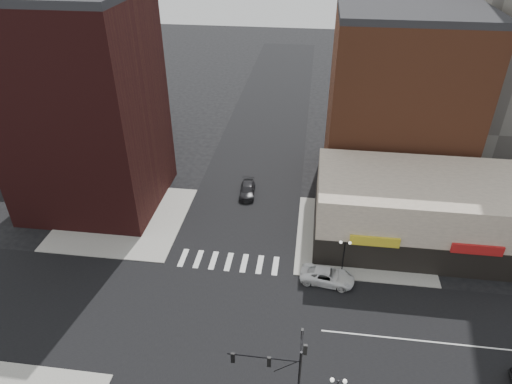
# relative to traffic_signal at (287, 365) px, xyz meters

# --- Properties ---
(ground) EXTENTS (240.00, 240.00, 0.00)m
(ground) POSITION_rel_traffic_signal_xyz_m (-7.24, 7.83, -4.96)
(ground) COLOR black
(ground) RESTS_ON ground
(road_ew) EXTENTS (200.00, 14.00, 0.02)m
(road_ew) POSITION_rel_traffic_signal_xyz_m (-7.24, 7.83, -4.95)
(road_ew) COLOR black
(road_ew) RESTS_ON ground
(road_ns) EXTENTS (14.00, 200.00, 0.02)m
(road_ns) POSITION_rel_traffic_signal_xyz_m (-7.24, 7.83, -4.95)
(road_ns) COLOR black
(road_ns) RESTS_ON ground
(sidewalk_nw) EXTENTS (15.00, 15.00, 0.12)m
(sidewalk_nw) POSITION_rel_traffic_signal_xyz_m (-21.74, 22.33, -4.90)
(sidewalk_nw) COLOR gray
(sidewalk_nw) RESTS_ON ground
(sidewalk_ne) EXTENTS (15.00, 15.00, 0.12)m
(sidewalk_ne) POSITION_rel_traffic_signal_xyz_m (7.26, 22.33, -4.90)
(sidewalk_ne) COLOR gray
(sidewalk_ne) RESTS_ON ground
(building_nw) EXTENTS (16.00, 15.00, 25.00)m
(building_nw) POSITION_rel_traffic_signal_xyz_m (-26.24, 26.33, 7.54)
(building_nw) COLOR #361111
(building_nw) RESTS_ON ground
(building_nw_low) EXTENTS (20.00, 18.00, 12.00)m
(building_nw_low) POSITION_rel_traffic_signal_xyz_m (-39.24, 41.83, 1.04)
(building_nw_low) COLOR #361111
(building_nw_low) RESTS_ON ground
(building_ne_midrise) EXTENTS (18.00, 15.00, 22.00)m
(building_ne_midrise) POSITION_rel_traffic_signal_xyz_m (11.76, 37.33, 6.04)
(building_ne_midrise) COLOR brown
(building_ne_midrise) RESTS_ON ground
(building_ne_row) EXTENTS (24.20, 12.20, 8.00)m
(building_ne_row) POSITION_rel_traffic_signal_xyz_m (13.76, 22.83, -1.66)
(building_ne_row) COLOR beige
(building_ne_row) RESTS_ON ground
(traffic_signal) EXTENTS (5.59, 3.09, 7.77)m
(traffic_signal) POSITION_rel_traffic_signal_xyz_m (0.00, 0.00, 0.00)
(traffic_signal) COLOR black
(traffic_signal) RESTS_ON ground
(street_lamp_ne) EXTENTS (1.22, 0.32, 4.16)m
(street_lamp_ne) POSITION_rel_traffic_signal_xyz_m (4.76, 15.83, -1.67)
(street_lamp_ne) COLOR black
(street_lamp_ne) RESTS_ON sidewalk_ne
(white_suv) EXTENTS (5.79, 3.20, 1.53)m
(white_suv) POSITION_rel_traffic_signal_xyz_m (3.23, 14.33, -4.20)
(white_suv) COLOR white
(white_suv) RESTS_ON ground
(dark_sedan_north) EXTENTS (2.37, 5.02, 1.42)m
(dark_sedan_north) POSITION_rel_traffic_signal_xyz_m (-7.34, 29.82, -4.25)
(dark_sedan_north) COLOR black
(dark_sedan_north) RESTS_ON ground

